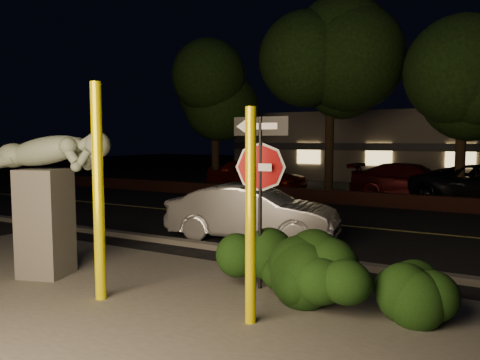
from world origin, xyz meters
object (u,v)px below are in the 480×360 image
yellow_pole_left (98,193)px  signpost (260,168)px  sculpture (46,188)px  parked_car_red (256,175)px  silver_sedan (253,212)px  yellow_pole_right (251,217)px  parked_car_darkred (413,182)px

yellow_pole_left → signpost: (1.87, 1.62, 0.35)m
sculpture → parked_car_red: 13.47m
signpost → silver_sedan: (-1.83, 3.23, -1.31)m
silver_sedan → signpost: bearing=-160.0°
yellow_pole_right → sculpture: yellow_pole_right is taller
sculpture → parked_car_darkred: sculpture is taller
yellow_pole_right → sculpture: 4.12m
yellow_pole_right → parked_car_darkred: (-0.28, 14.41, -0.69)m
yellow_pole_left → signpost: bearing=41.1°
yellow_pole_left → yellow_pole_right: yellow_pole_left is taller
parked_car_red → signpost: bearing=-146.6°
yellow_pole_right → sculpture: size_ratio=1.11×
sculpture → parked_car_red: (-2.72, 13.17, -0.78)m
yellow_pole_right → parked_car_red: 14.98m
yellow_pole_left → silver_sedan: (0.03, 4.85, -0.96)m
silver_sedan → parked_car_darkred: 10.08m
parked_car_darkred → silver_sedan: bearing=168.7°
yellow_pole_right → signpost: yellow_pole_right is taller
signpost → silver_sedan: signpost is taller
yellow_pole_left → sculpture: bearing=165.6°
silver_sedan → parked_car_darkred: (2.09, 9.86, 0.06)m
silver_sedan → parked_car_red: parked_car_red is taller
signpost → sculpture: signpost is taller
yellow_pole_left → sculpture: 1.77m
yellow_pole_left → parked_car_red: yellow_pole_left is taller
yellow_pole_left → parked_car_red: (-4.43, 13.61, -0.84)m
yellow_pole_right → signpost: (-0.54, 1.33, 0.56)m
signpost → parked_car_darkred: (0.26, 13.08, -1.25)m
sculpture → parked_car_red: bearing=83.9°
signpost → sculpture: (-3.58, -1.18, -0.40)m
silver_sedan → parked_car_red: 9.83m
yellow_pole_left → parked_car_darkred: bearing=81.8°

